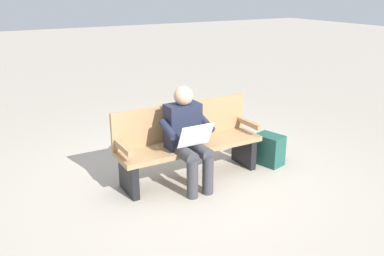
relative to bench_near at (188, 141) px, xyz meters
The scene contains 4 objects.
ground_plane 0.46m from the bench_near, 89.86° to the left, with size 40.00×40.00×0.00m, color #A89E8E.
bench_near is the anchor object (origin of this frame).
person_seated 0.32m from the bench_near, 60.80° to the left, with size 0.57×0.57×1.18m.
backpack 1.16m from the bench_near, 168.68° to the left, with size 0.35×0.40×0.40m.
Camera 1 is at (2.28, 4.01, 2.23)m, focal length 38.71 mm.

